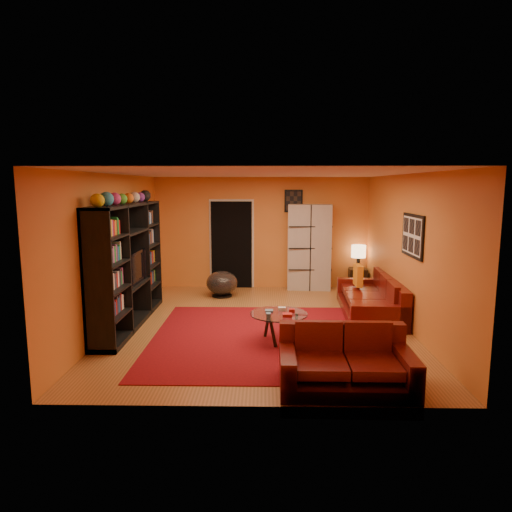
{
  "coord_description": "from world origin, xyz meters",
  "views": [
    {
      "loc": [
        0.07,
        -7.7,
        2.4
      ],
      "look_at": [
        -0.07,
        0.1,
        1.2
      ],
      "focal_mm": 32.0,
      "sensor_mm": 36.0,
      "label": 1
    }
  ],
  "objects_px": {
    "entertainment_unit": "(128,265)",
    "coffee_table": "(279,316)",
    "loveseat": "(345,362)",
    "table_lamp": "(359,252)",
    "tv": "(132,268)",
    "sofa": "(374,300)",
    "bowl_chair": "(222,283)",
    "side_table": "(358,279)",
    "storage_cabinet": "(309,247)"
  },
  "relations": [
    {
      "from": "tv",
      "to": "loveseat",
      "type": "xyz_separation_m",
      "value": [
        3.28,
        -2.44,
        -0.71
      ]
    },
    {
      "from": "loveseat",
      "to": "coffee_table",
      "type": "distance_m",
      "value": 1.72
    },
    {
      "from": "entertainment_unit",
      "to": "bowl_chair",
      "type": "bearing_deg",
      "value": 54.9
    },
    {
      "from": "tv",
      "to": "loveseat",
      "type": "bearing_deg",
      "value": -126.72
    },
    {
      "from": "sofa",
      "to": "storage_cabinet",
      "type": "xyz_separation_m",
      "value": [
        -1.02,
        2.11,
        0.71
      ]
    },
    {
      "from": "loveseat",
      "to": "coffee_table",
      "type": "bearing_deg",
      "value": 26.94
    },
    {
      "from": "loveseat",
      "to": "storage_cabinet",
      "type": "bearing_deg",
      "value": 0.09
    },
    {
      "from": "entertainment_unit",
      "to": "loveseat",
      "type": "bearing_deg",
      "value": -35.97
    },
    {
      "from": "coffee_table",
      "to": "storage_cabinet",
      "type": "distance_m",
      "value": 3.81
    },
    {
      "from": "loveseat",
      "to": "table_lamp",
      "type": "distance_m",
      "value": 5.34
    },
    {
      "from": "side_table",
      "to": "entertainment_unit",
      "type": "bearing_deg",
      "value": -148.71
    },
    {
      "from": "coffee_table",
      "to": "table_lamp",
      "type": "xyz_separation_m",
      "value": [
        1.95,
        3.63,
        0.49
      ]
    },
    {
      "from": "coffee_table",
      "to": "bowl_chair",
      "type": "distance_m",
      "value": 3.12
    },
    {
      "from": "bowl_chair",
      "to": "table_lamp",
      "type": "height_order",
      "value": "table_lamp"
    },
    {
      "from": "coffee_table",
      "to": "bowl_chair",
      "type": "height_order",
      "value": "bowl_chair"
    },
    {
      "from": "tv",
      "to": "bowl_chair",
      "type": "height_order",
      "value": "tv"
    },
    {
      "from": "sofa",
      "to": "tv",
      "type": "bearing_deg",
      "value": -167.95
    },
    {
      "from": "tv",
      "to": "storage_cabinet",
      "type": "bearing_deg",
      "value": -50.39
    },
    {
      "from": "loveseat",
      "to": "bowl_chair",
      "type": "distance_m",
      "value": 4.83
    },
    {
      "from": "storage_cabinet",
      "to": "side_table",
      "type": "relative_size",
      "value": 3.96
    },
    {
      "from": "coffee_table",
      "to": "storage_cabinet",
      "type": "relative_size",
      "value": 0.45
    },
    {
      "from": "loveseat",
      "to": "table_lamp",
      "type": "xyz_separation_m",
      "value": [
        1.2,
        5.16,
        0.61
      ]
    },
    {
      "from": "tv",
      "to": "coffee_table",
      "type": "distance_m",
      "value": 2.75
    },
    {
      "from": "entertainment_unit",
      "to": "tv",
      "type": "xyz_separation_m",
      "value": [
        0.05,
        0.03,
        -0.05
      ]
    },
    {
      "from": "sofa",
      "to": "bowl_chair",
      "type": "xyz_separation_m",
      "value": [
        -2.99,
        1.34,
        0.02
      ]
    },
    {
      "from": "bowl_chair",
      "to": "table_lamp",
      "type": "distance_m",
      "value": 3.24
    },
    {
      "from": "loveseat",
      "to": "table_lamp",
      "type": "bearing_deg",
      "value": -12.2
    },
    {
      "from": "storage_cabinet",
      "to": "table_lamp",
      "type": "height_order",
      "value": "storage_cabinet"
    },
    {
      "from": "side_table",
      "to": "table_lamp",
      "type": "xyz_separation_m",
      "value": [
        0.0,
        0.0,
        0.64
      ]
    },
    {
      "from": "tv",
      "to": "bowl_chair",
      "type": "bearing_deg",
      "value": -34.54
    },
    {
      "from": "bowl_chair",
      "to": "side_table",
      "type": "xyz_separation_m",
      "value": [
        3.1,
        0.72,
        -0.05
      ]
    },
    {
      "from": "tv",
      "to": "sofa",
      "type": "height_order",
      "value": "tv"
    },
    {
      "from": "side_table",
      "to": "bowl_chair",
      "type": "bearing_deg",
      "value": -166.85
    },
    {
      "from": "coffee_table",
      "to": "side_table",
      "type": "bearing_deg",
      "value": 61.71
    },
    {
      "from": "table_lamp",
      "to": "entertainment_unit",
      "type": "bearing_deg",
      "value": -148.71
    },
    {
      "from": "tv",
      "to": "loveseat",
      "type": "height_order",
      "value": "tv"
    },
    {
      "from": "storage_cabinet",
      "to": "coffee_table",
      "type": "bearing_deg",
      "value": -97.39
    },
    {
      "from": "sofa",
      "to": "table_lamp",
      "type": "xyz_separation_m",
      "value": [
        0.11,
        2.06,
        0.61
      ]
    },
    {
      "from": "loveseat",
      "to": "bowl_chair",
      "type": "relative_size",
      "value": 2.33
    },
    {
      "from": "sofa",
      "to": "coffee_table",
      "type": "bearing_deg",
      "value": -136.21
    },
    {
      "from": "bowl_chair",
      "to": "table_lamp",
      "type": "relative_size",
      "value": 1.25
    },
    {
      "from": "bowl_chair",
      "to": "loveseat",
      "type": "bearing_deg",
      "value": -66.8
    },
    {
      "from": "sofa",
      "to": "entertainment_unit",
      "type": "bearing_deg",
      "value": -167.67
    },
    {
      "from": "tv",
      "to": "sofa",
      "type": "bearing_deg",
      "value": -81.47
    },
    {
      "from": "entertainment_unit",
      "to": "coffee_table",
      "type": "bearing_deg",
      "value": -18.79
    },
    {
      "from": "bowl_chair",
      "to": "side_table",
      "type": "relative_size",
      "value": 1.37
    },
    {
      "from": "tv",
      "to": "loveseat",
      "type": "relative_size",
      "value": 0.61
    },
    {
      "from": "loveseat",
      "to": "storage_cabinet",
      "type": "xyz_separation_m",
      "value": [
        0.07,
        5.21,
        0.71
      ]
    },
    {
      "from": "coffee_table",
      "to": "bowl_chair",
      "type": "xyz_separation_m",
      "value": [
        -1.15,
        2.9,
        -0.11
      ]
    },
    {
      "from": "tv",
      "to": "entertainment_unit",
      "type": "bearing_deg",
      "value": 120.95
    }
  ]
}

